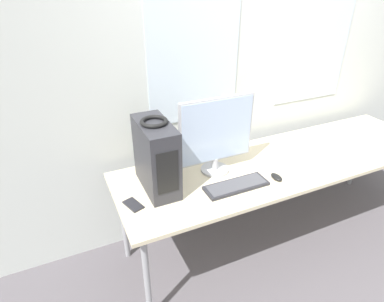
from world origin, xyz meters
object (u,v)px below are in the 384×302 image
(monitor_main, at_px, (216,134))
(keyboard, at_px, (236,186))
(pc_tower, at_px, (156,157))
(headphones, at_px, (154,121))
(mouse, at_px, (276,177))
(cell_phone, at_px, (133,205))

(monitor_main, xyz_separation_m, keyboard, (0.03, -0.24, -0.28))
(pc_tower, height_order, headphones, headphones)
(mouse, bearing_deg, monitor_main, 141.30)
(monitor_main, relative_size, keyboard, 1.26)
(pc_tower, xyz_separation_m, mouse, (0.76, -0.25, -0.21))
(mouse, distance_m, cell_phone, 0.97)
(mouse, bearing_deg, cell_phone, 172.74)
(monitor_main, relative_size, cell_phone, 3.60)
(mouse, bearing_deg, pc_tower, 161.98)
(cell_phone, bearing_deg, keyboard, -26.25)
(cell_phone, bearing_deg, mouse, -25.52)
(monitor_main, bearing_deg, keyboard, -82.32)
(pc_tower, height_order, keyboard, pc_tower)
(monitor_main, bearing_deg, headphones, -177.83)
(pc_tower, bearing_deg, headphones, 90.00)
(pc_tower, distance_m, keyboard, 0.56)
(pc_tower, bearing_deg, monitor_main, 2.28)
(monitor_main, bearing_deg, cell_phone, -167.28)
(cell_phone, bearing_deg, monitor_main, -5.54)
(pc_tower, xyz_separation_m, headphones, (0.00, 0.00, 0.24))
(pc_tower, distance_m, monitor_main, 0.44)
(pc_tower, relative_size, cell_phone, 3.00)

